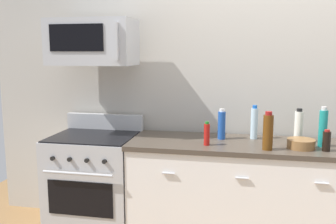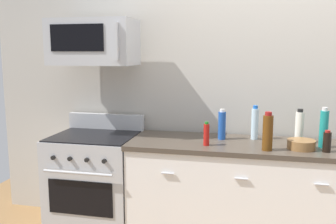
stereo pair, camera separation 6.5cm
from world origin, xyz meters
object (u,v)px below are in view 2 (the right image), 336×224
object	(u,v)px
range_oven	(96,183)
bottle_soy_sauce_dark	(327,142)
bottle_soda_blue	(222,125)
microwave	(93,42)
bottle_water_clear	(255,123)
bottle_sparkling_teal	(324,128)
bottle_wine_amber	(268,132)
bowl_wooden_salad	(301,144)
bottle_vinegar_white	(299,127)
bottle_hot_sauce_red	(206,134)

from	to	relation	value
range_oven	bottle_soy_sauce_dark	size ratio (longest dim) A/B	6.46
bottle_soda_blue	microwave	bearing A→B (deg)	-177.49
bottle_water_clear	bottle_sparkling_teal	xyz separation A→B (m)	(0.52, -0.17, 0.01)
range_oven	bottle_wine_amber	xyz separation A→B (m)	(1.51, -0.20, 0.59)
microwave	bowl_wooden_salad	world-z (taller)	microwave
range_oven	bottle_soy_sauce_dark	distance (m)	2.02
range_oven	bottle_vinegar_white	size ratio (longest dim) A/B	3.76
bottle_hot_sauce_red	bottle_water_clear	size ratio (longest dim) A/B	0.66
range_oven	bottle_water_clear	size ratio (longest dim) A/B	3.64
bottle_sparkling_teal	bowl_wooden_salad	world-z (taller)	bottle_sparkling_teal
bottle_wine_amber	bottle_vinegar_white	bearing A→B (deg)	48.60
bottle_soy_sauce_dark	bowl_wooden_salad	distance (m)	0.19
bottle_soy_sauce_dark	bottle_vinegar_white	bearing A→B (deg)	123.72
microwave	bowl_wooden_salad	xyz separation A→B (m)	(1.77, -0.15, -0.79)
bottle_soda_blue	bowl_wooden_salad	size ratio (longest dim) A/B	1.24
microwave	bottle_soy_sauce_dark	world-z (taller)	microwave
bottle_hot_sauce_red	bottle_wine_amber	xyz separation A→B (m)	(0.47, -0.05, 0.05)
bottle_water_clear	bottle_wine_amber	size ratio (longest dim) A/B	0.98
bottle_hot_sauce_red	bottle_water_clear	bearing A→B (deg)	38.94
bottle_wine_amber	bottle_sparkling_teal	bearing A→B (deg)	23.32
bowl_wooden_salad	bottle_vinegar_white	bearing A→B (deg)	88.38
bottle_soda_blue	bottle_water_clear	bearing A→B (deg)	13.21
microwave	bottle_hot_sauce_red	world-z (taller)	microwave
bottle_vinegar_white	bottle_soy_sauce_dark	world-z (taller)	bottle_vinegar_white
bottle_vinegar_white	bottle_sparkling_teal	distance (m)	0.20
bottle_water_clear	bottle_soda_blue	distance (m)	0.28
microwave	bottle_water_clear	world-z (taller)	microwave
bottle_soy_sauce_dark	range_oven	bearing A→B (deg)	175.62
microwave	bottle_hot_sauce_red	size ratio (longest dim) A/B	3.87
bottle_hot_sauce_red	bottle_sparkling_teal	bearing A→B (deg)	8.62
bottle_wine_amber	bottle_soda_blue	size ratio (longest dim) A/B	1.13
range_oven	bottle_hot_sauce_red	distance (m)	1.18
microwave	bowl_wooden_salad	size ratio (longest dim) A/B	3.51
microwave	bottle_sparkling_teal	world-z (taller)	microwave
range_oven	microwave	xyz separation A→B (m)	(0.00, 0.04, 1.28)
bottle_wine_amber	bowl_wooden_salad	size ratio (longest dim) A/B	1.41
range_oven	bottle_wine_amber	size ratio (longest dim) A/B	3.59
bottle_sparkling_teal	bottle_soda_blue	bearing A→B (deg)	172.48
bottle_wine_amber	bowl_wooden_salad	distance (m)	0.30
range_oven	bottle_vinegar_white	distance (m)	1.87
bottle_soy_sauce_dark	bowl_wooden_salad	size ratio (longest dim) A/B	0.78
range_oven	bowl_wooden_salad	world-z (taller)	range_oven
bottle_soy_sauce_dark	bottle_hot_sauce_red	bearing A→B (deg)	179.95
bottle_hot_sauce_red	bottle_wine_amber	world-z (taller)	bottle_wine_amber
bottle_hot_sauce_red	bottle_vinegar_white	xyz separation A→B (m)	(0.74, 0.25, 0.04)
bottle_water_clear	bottle_sparkling_teal	world-z (taller)	bottle_sparkling_teal
bowl_wooden_salad	microwave	bearing A→B (deg)	175.28
bottle_soda_blue	range_oven	bearing A→B (deg)	-175.24
microwave	bottle_soda_blue	bearing A→B (deg)	2.51
bottle_wine_amber	bottle_soy_sauce_dark	xyz separation A→B (m)	(0.44, 0.05, -0.06)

